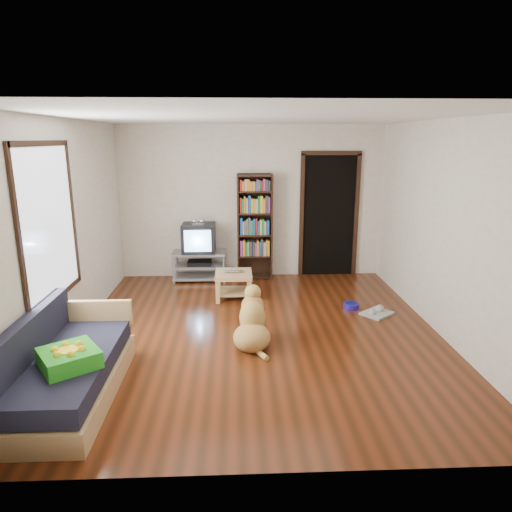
{
  "coord_description": "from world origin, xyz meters",
  "views": [
    {
      "loc": [
        -0.27,
        -5.31,
        2.37
      ],
      "look_at": [
        -0.02,
        0.36,
        0.9
      ],
      "focal_mm": 32.0,
      "sensor_mm": 36.0,
      "label": 1
    }
  ],
  "objects_px": {
    "green_cushion": "(69,358)",
    "dog": "(252,324)",
    "tv_stand": "(200,265)",
    "sofa": "(66,371)",
    "grey_rag": "(377,313)",
    "coffee_table": "(234,280)",
    "laptop": "(233,272)",
    "bookshelf": "(255,221)",
    "crt_tv": "(199,237)",
    "dog_bowl": "(351,306)"
  },
  "relations": [
    {
      "from": "coffee_table",
      "to": "sofa",
      "type": "bearing_deg",
      "value": -120.1
    },
    {
      "from": "green_cushion",
      "to": "coffee_table",
      "type": "xyz_separation_m",
      "value": [
        1.44,
        2.9,
        -0.22
      ]
    },
    {
      "from": "sofa",
      "to": "dog",
      "type": "distance_m",
      "value": 2.08
    },
    {
      "from": "tv_stand",
      "to": "green_cushion",
      "type": "bearing_deg",
      "value": -102.5
    },
    {
      "from": "sofa",
      "to": "grey_rag",
      "type": "bearing_deg",
      "value": 28.27
    },
    {
      "from": "dog_bowl",
      "to": "bookshelf",
      "type": "relative_size",
      "value": 0.12
    },
    {
      "from": "crt_tv",
      "to": "sofa",
      "type": "height_order",
      "value": "crt_tv"
    },
    {
      "from": "laptop",
      "to": "crt_tv",
      "type": "xyz_separation_m",
      "value": [
        -0.59,
        0.99,
        0.33
      ]
    },
    {
      "from": "tv_stand",
      "to": "sofa",
      "type": "relative_size",
      "value": 0.5
    },
    {
      "from": "dog_bowl",
      "to": "tv_stand",
      "type": "bearing_deg",
      "value": 147.04
    },
    {
      "from": "laptop",
      "to": "dog",
      "type": "height_order",
      "value": "dog"
    },
    {
      "from": "green_cushion",
      "to": "tv_stand",
      "type": "bearing_deg",
      "value": 42.36
    },
    {
      "from": "grey_rag",
      "to": "tv_stand",
      "type": "xyz_separation_m",
      "value": [
        -2.57,
        1.72,
        0.25
      ]
    },
    {
      "from": "bookshelf",
      "to": "tv_stand",
      "type": "bearing_deg",
      "value": -174.37
    },
    {
      "from": "grey_rag",
      "to": "tv_stand",
      "type": "bearing_deg",
      "value": 146.18
    },
    {
      "from": "sofa",
      "to": "coffee_table",
      "type": "xyz_separation_m",
      "value": [
        1.56,
        2.69,
        0.02
      ]
    },
    {
      "from": "laptop",
      "to": "sofa",
      "type": "height_order",
      "value": "sofa"
    },
    {
      "from": "green_cushion",
      "to": "bookshelf",
      "type": "relative_size",
      "value": 0.25
    },
    {
      "from": "sofa",
      "to": "coffee_table",
      "type": "distance_m",
      "value": 3.11
    },
    {
      "from": "green_cushion",
      "to": "crt_tv",
      "type": "bearing_deg",
      "value": 42.43
    },
    {
      "from": "laptop",
      "to": "coffee_table",
      "type": "xyz_separation_m",
      "value": [
        -0.0,
        0.03,
        -0.13
      ]
    },
    {
      "from": "tv_stand",
      "to": "dog",
      "type": "relative_size",
      "value": 1.05
    },
    {
      "from": "crt_tv",
      "to": "bookshelf",
      "type": "distance_m",
      "value": 0.99
    },
    {
      "from": "sofa",
      "to": "green_cushion",
      "type": "bearing_deg",
      "value": -58.76
    },
    {
      "from": "tv_stand",
      "to": "dog",
      "type": "xyz_separation_m",
      "value": [
        0.81,
        -2.57,
        -0.01
      ]
    },
    {
      "from": "tv_stand",
      "to": "bookshelf",
      "type": "bearing_deg",
      "value": 5.63
    },
    {
      "from": "green_cushion",
      "to": "crt_tv",
      "type": "height_order",
      "value": "crt_tv"
    },
    {
      "from": "sofa",
      "to": "tv_stand",
      "type": "bearing_deg",
      "value": 74.98
    },
    {
      "from": "sofa",
      "to": "dog",
      "type": "bearing_deg",
      "value": 30.68
    },
    {
      "from": "dog_bowl",
      "to": "laptop",
      "type": "bearing_deg",
      "value": 163.38
    },
    {
      "from": "sofa",
      "to": "dog",
      "type": "relative_size",
      "value": 2.11
    },
    {
      "from": "laptop",
      "to": "crt_tv",
      "type": "height_order",
      "value": "crt_tv"
    },
    {
      "from": "tv_stand",
      "to": "sofa",
      "type": "height_order",
      "value": "sofa"
    },
    {
      "from": "green_cushion",
      "to": "dog",
      "type": "height_order",
      "value": "dog"
    },
    {
      "from": "grey_rag",
      "to": "crt_tv",
      "type": "bearing_deg",
      "value": 145.84
    },
    {
      "from": "grey_rag",
      "to": "tv_stand",
      "type": "relative_size",
      "value": 0.44
    },
    {
      "from": "tv_stand",
      "to": "sofa",
      "type": "distance_m",
      "value": 3.76
    },
    {
      "from": "laptop",
      "to": "grey_rag",
      "type": "bearing_deg",
      "value": -18.96
    },
    {
      "from": "crt_tv",
      "to": "bookshelf",
      "type": "relative_size",
      "value": 0.32
    },
    {
      "from": "dog_bowl",
      "to": "dog",
      "type": "distance_m",
      "value": 1.84
    },
    {
      "from": "crt_tv",
      "to": "coffee_table",
      "type": "distance_m",
      "value": 1.22
    },
    {
      "from": "grey_rag",
      "to": "dog",
      "type": "relative_size",
      "value": 0.47
    },
    {
      "from": "grey_rag",
      "to": "coffee_table",
      "type": "relative_size",
      "value": 0.73
    },
    {
      "from": "grey_rag",
      "to": "coffee_table",
      "type": "bearing_deg",
      "value": 158.48
    },
    {
      "from": "dog_bowl",
      "to": "coffee_table",
      "type": "height_order",
      "value": "coffee_table"
    },
    {
      "from": "bookshelf",
      "to": "dog",
      "type": "relative_size",
      "value": 2.11
    },
    {
      "from": "green_cushion",
      "to": "laptop",
      "type": "distance_m",
      "value": 3.21
    },
    {
      "from": "tv_stand",
      "to": "dog_bowl",
      "type": "bearing_deg",
      "value": -32.96
    },
    {
      "from": "coffee_table",
      "to": "laptop",
      "type": "bearing_deg",
      "value": -90.0
    },
    {
      "from": "coffee_table",
      "to": "dog",
      "type": "bearing_deg",
      "value": -82.14
    }
  ]
}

